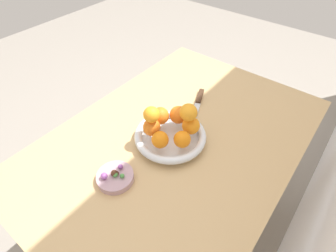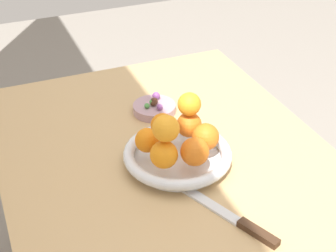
% 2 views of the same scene
% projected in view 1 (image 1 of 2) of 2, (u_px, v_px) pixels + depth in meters
% --- Properties ---
extents(ground_plane, '(6.00, 6.00, 0.00)m').
position_uv_depth(ground_plane, '(174.00, 229.00, 1.45)').
color(ground_plane, gray).
extents(dining_table, '(1.10, 0.76, 0.74)m').
position_uv_depth(dining_table, '(177.00, 153.00, 0.99)').
color(dining_table, tan).
rests_on(dining_table, ground_plane).
extents(fruit_bowl, '(0.25, 0.25, 0.04)m').
position_uv_depth(fruit_bowl, '(170.00, 136.00, 0.90)').
color(fruit_bowl, silver).
rests_on(fruit_bowl, dining_table).
extents(candy_dish, '(0.11, 0.11, 0.02)m').
position_uv_depth(candy_dish, '(115.00, 177.00, 0.80)').
color(candy_dish, '#B28C99').
rests_on(candy_dish, dining_table).
extents(orange_0, '(0.06, 0.06, 0.06)m').
position_uv_depth(orange_0, '(160.00, 116.00, 0.91)').
color(orange_0, orange).
rests_on(orange_0, fruit_bowl).
extents(orange_1, '(0.06, 0.06, 0.06)m').
position_uv_depth(orange_1, '(152.00, 127.00, 0.87)').
color(orange_1, orange).
rests_on(orange_1, fruit_bowl).
extents(orange_2, '(0.06, 0.06, 0.06)m').
position_uv_depth(orange_2, '(161.00, 140.00, 0.83)').
color(orange_2, orange).
rests_on(orange_2, fruit_bowl).
extents(orange_3, '(0.06, 0.06, 0.06)m').
position_uv_depth(orange_3, '(182.00, 139.00, 0.83)').
color(orange_3, orange).
rests_on(orange_3, fruit_bowl).
extents(orange_4, '(0.06, 0.06, 0.06)m').
position_uv_depth(orange_4, '(191.00, 126.00, 0.87)').
color(orange_4, orange).
rests_on(orange_4, fruit_bowl).
extents(orange_5, '(0.06, 0.06, 0.06)m').
position_uv_depth(orange_5, '(178.00, 115.00, 0.91)').
color(orange_5, orange).
rests_on(orange_5, fruit_bowl).
extents(orange_6, '(0.05, 0.05, 0.05)m').
position_uv_depth(orange_6, '(152.00, 115.00, 0.83)').
color(orange_6, orange).
rests_on(orange_6, orange_1).
extents(orange_7, '(0.06, 0.06, 0.06)m').
position_uv_depth(orange_7, '(188.00, 112.00, 0.83)').
color(orange_7, orange).
rests_on(orange_7, orange_4).
extents(candy_ball_0, '(0.02, 0.02, 0.02)m').
position_uv_depth(candy_ball_0, '(120.00, 167.00, 0.80)').
color(candy_ball_0, '#8C4C99').
rests_on(candy_ball_0, candy_dish).
extents(candy_ball_1, '(0.01, 0.01, 0.01)m').
position_uv_depth(candy_ball_1, '(122.00, 176.00, 0.78)').
color(candy_ball_1, '#4C9947').
rests_on(candy_ball_1, candy_dish).
extents(candy_ball_2, '(0.02, 0.02, 0.02)m').
position_uv_depth(candy_ball_2, '(114.00, 173.00, 0.78)').
color(candy_ball_2, '#472819').
rests_on(candy_ball_2, candy_dish).
extents(candy_ball_3, '(0.02, 0.02, 0.02)m').
position_uv_depth(candy_ball_3, '(104.00, 176.00, 0.77)').
color(candy_ball_3, '#8C4C99').
rests_on(candy_ball_3, candy_dish).
extents(candy_ball_4, '(0.02, 0.02, 0.02)m').
position_uv_depth(candy_ball_4, '(116.00, 173.00, 0.78)').
color(candy_ball_4, '#472819').
rests_on(candy_ball_4, candy_dish).
extents(candy_ball_5, '(0.02, 0.02, 0.02)m').
position_uv_depth(candy_ball_5, '(115.00, 174.00, 0.78)').
color(candy_ball_5, '#4C9947').
rests_on(candy_ball_5, candy_dish).
extents(knife, '(0.25, 0.12, 0.01)m').
position_uv_depth(knife, '(197.00, 106.00, 1.05)').
color(knife, '#3F2819').
rests_on(knife, dining_table).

